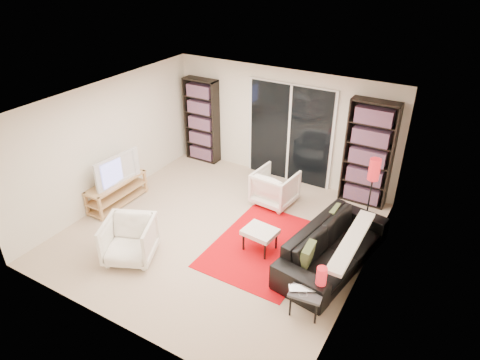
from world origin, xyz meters
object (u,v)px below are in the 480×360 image
bookshelf_left (202,121)px  floor_lamp (373,177)px  armchair_back (275,187)px  side_table (307,291)px  tv_stand (117,192)px  ottoman (260,233)px  sofa (334,247)px  armchair_front (129,240)px  bookshelf_right (368,154)px

bookshelf_left → floor_lamp: bearing=-12.4°
armchair_back → side_table: size_ratio=1.55×
tv_stand → ottoman: 3.14m
sofa → armchair_front: armchair_front is taller
bookshelf_left → armchair_back: bearing=-21.7°
bookshelf_right → tv_stand: 4.94m
tv_stand → sofa: size_ratio=0.57×
armchair_front → floor_lamp: 4.21m
armchair_front → floor_lamp: size_ratio=0.56×
sofa → floor_lamp: size_ratio=1.62×
armchair_front → side_table: armchair_front is taller
tv_stand → side_table: bearing=-10.2°
bookshelf_left → bookshelf_right: (3.85, -0.00, 0.07)m
sofa → floor_lamp: floor_lamp is taller
armchair_front → sofa: bearing=3.5°
bookshelf_left → bookshelf_right: size_ratio=0.93×
armchair_back → ottoman: size_ratio=1.34×
armchair_back → ottoman: bearing=112.0°
side_table → bookshelf_left: bearing=140.6°
ottoman → floor_lamp: size_ratio=0.41×
floor_lamp → armchair_front: bearing=-138.5°
bookshelf_right → bookshelf_left: bearing=180.0°
sofa → bookshelf_left: bearing=71.0°
bookshelf_right → tv_stand: bookshelf_right is taller
bookshelf_left → sofa: (3.99, -2.14, -0.64)m
tv_stand → sofa: (4.32, 0.38, 0.07)m
bookshelf_left → side_table: bearing=-39.4°
bookshelf_left → tv_stand: size_ratio=1.48×
bookshelf_left → armchair_front: bookshelf_left is taller
bookshelf_right → armchair_front: 4.65m
armchair_front → floor_lamp: bearing=17.4°
bookshelf_right → ottoman: bookshelf_right is taller
tv_stand → ottoman: size_ratio=2.28×
bookshelf_right → floor_lamp: size_ratio=1.49×
tv_stand → floor_lamp: 4.85m
armchair_back → bookshelf_right: bearing=-142.6°
bookshelf_left → sofa: bearing=-28.2°
bookshelf_right → sofa: size_ratio=0.92×
armchair_back → armchair_front: armchair_front is taller
ottoman → floor_lamp: floor_lamp is taller
armchair_back → side_table: 2.88m
sofa → ottoman: sofa is taller
bookshelf_right → ottoman: (-1.05, -2.41, -0.71)m
side_table → tv_stand: bearing=169.8°
tv_stand → side_table: size_ratio=2.64×
tv_stand → sofa: 4.33m
bookshelf_right → ottoman: 2.72m
bookshelf_right → tv_stand: bearing=-148.9°
tv_stand → sofa: sofa is taller
sofa → ottoman: bearing=112.0°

